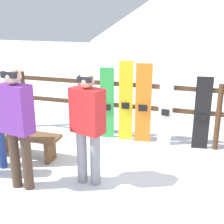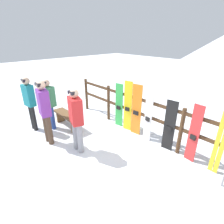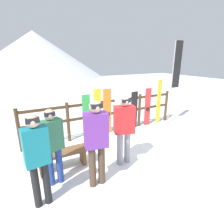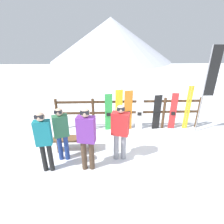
# 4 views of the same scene
# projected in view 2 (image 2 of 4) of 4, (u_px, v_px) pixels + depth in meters

# --- Properties ---
(ground_plane) EXTENTS (40.00, 40.00, 0.00)m
(ground_plane) POSITION_uv_depth(u_px,v_px,m) (94.00, 156.00, 4.44)
(ground_plane) COLOR white
(fence) EXTENTS (5.52, 0.10, 1.25)m
(fence) POSITION_uv_depth(u_px,v_px,m) (139.00, 111.00, 5.19)
(fence) COLOR #4C331E
(fence) RESTS_ON ground
(bench) EXTENTS (1.30, 0.36, 0.45)m
(bench) POSITION_uv_depth(u_px,v_px,m) (67.00, 117.00, 5.77)
(bench) COLOR brown
(bench) RESTS_ON ground
(person_plaid_green) EXTENTS (0.46, 0.35, 1.62)m
(person_plaid_green) POSITION_uv_depth(u_px,v_px,m) (49.00, 101.00, 5.43)
(person_plaid_green) COLOR navy
(person_plaid_green) RESTS_ON ground
(person_teal) EXTENTS (0.41, 0.26, 1.71)m
(person_teal) POSITION_uv_depth(u_px,v_px,m) (29.00, 100.00, 5.33)
(person_teal) COLOR black
(person_teal) RESTS_ON ground
(person_red) EXTENTS (0.53, 0.39, 1.69)m
(person_red) POSITION_uv_depth(u_px,v_px,m) (76.00, 117.00, 4.29)
(person_red) COLOR gray
(person_red) RESTS_ON ground
(person_purple) EXTENTS (0.48, 0.32, 1.79)m
(person_purple) POSITION_uv_depth(u_px,v_px,m) (44.00, 108.00, 4.61)
(person_purple) COLOR #4C3828
(person_purple) RESTS_ON ground
(snowboard_green) EXTENTS (0.28, 0.09, 1.45)m
(snowboard_green) POSITION_uv_depth(u_px,v_px,m) (119.00, 106.00, 5.69)
(snowboard_green) COLOR green
(snowboard_green) RESTS_ON ground
(snowboard_yellow) EXTENTS (0.27, 0.09, 1.60)m
(snowboard_yellow) POSITION_uv_depth(u_px,v_px,m) (128.00, 107.00, 5.40)
(snowboard_yellow) COLOR yellow
(snowboard_yellow) RESTS_ON ground
(snowboard_orange) EXTENTS (0.31, 0.09, 1.57)m
(snowboard_orange) POSITION_uv_depth(u_px,v_px,m) (136.00, 110.00, 5.17)
(snowboard_orange) COLOR orange
(snowboard_orange) RESTS_ON ground
(snowboard_white) EXTENTS (0.26, 0.08, 1.46)m
(snowboard_white) POSITION_uv_depth(u_px,v_px,m) (148.00, 117.00, 4.90)
(snowboard_white) COLOR white
(snowboard_white) RESTS_ON ground
(snowboard_black_stripe) EXTENTS (0.29, 0.08, 1.38)m
(snowboard_black_stripe) POSITION_uv_depth(u_px,v_px,m) (169.00, 126.00, 4.46)
(snowboard_black_stripe) COLOR black
(snowboard_black_stripe) RESTS_ON ground
(snowboard_red) EXTENTS (0.25, 0.07, 1.45)m
(snowboard_red) POSITION_uv_depth(u_px,v_px,m) (194.00, 134.00, 4.03)
(snowboard_red) COLOR red
(snowboard_red) RESTS_ON ground
(ski_pair_yellow) EXTENTS (0.20, 0.02, 1.72)m
(ski_pair_yellow) POSITION_uv_depth(u_px,v_px,m) (221.00, 139.00, 3.60)
(ski_pair_yellow) COLOR yellow
(ski_pair_yellow) RESTS_ON ground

